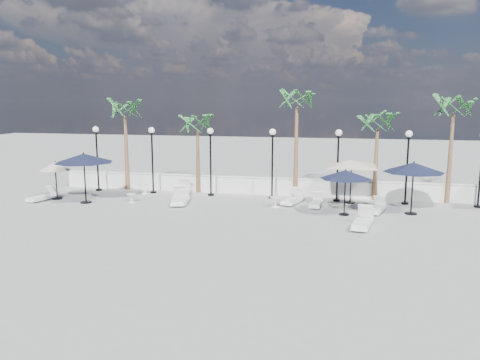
% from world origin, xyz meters
% --- Properties ---
extents(ground, '(100.00, 100.00, 0.00)m').
position_xyz_m(ground, '(0.00, 0.00, 0.00)').
color(ground, gray).
rests_on(ground, ground).
extents(balustrade, '(26.00, 0.30, 1.01)m').
position_xyz_m(balustrade, '(0.00, 7.50, 0.47)').
color(balustrade, silver).
rests_on(balustrade, ground).
extents(lamppost_0, '(0.36, 0.36, 3.84)m').
position_xyz_m(lamppost_0, '(-10.50, 6.50, 2.49)').
color(lamppost_0, black).
rests_on(lamppost_0, ground).
extents(lamppost_1, '(0.36, 0.36, 3.84)m').
position_xyz_m(lamppost_1, '(-7.00, 6.50, 2.49)').
color(lamppost_1, black).
rests_on(lamppost_1, ground).
extents(lamppost_2, '(0.36, 0.36, 3.84)m').
position_xyz_m(lamppost_2, '(-3.50, 6.50, 2.49)').
color(lamppost_2, black).
rests_on(lamppost_2, ground).
extents(lamppost_3, '(0.36, 0.36, 3.84)m').
position_xyz_m(lamppost_3, '(0.00, 6.50, 2.49)').
color(lamppost_3, black).
rests_on(lamppost_3, ground).
extents(lamppost_4, '(0.36, 0.36, 3.84)m').
position_xyz_m(lamppost_4, '(3.50, 6.50, 2.49)').
color(lamppost_4, black).
rests_on(lamppost_4, ground).
extents(lamppost_5, '(0.36, 0.36, 3.84)m').
position_xyz_m(lamppost_5, '(7.00, 6.50, 2.49)').
color(lamppost_5, black).
rests_on(lamppost_5, ground).
extents(palm_0, '(2.60, 2.60, 5.50)m').
position_xyz_m(palm_0, '(-9.00, 7.30, 4.53)').
color(palm_0, brown).
rests_on(palm_0, ground).
extents(palm_1, '(2.60, 2.60, 4.70)m').
position_xyz_m(palm_1, '(-4.50, 7.30, 3.75)').
color(palm_1, brown).
rests_on(palm_1, ground).
extents(palm_2, '(2.60, 2.60, 6.10)m').
position_xyz_m(palm_2, '(1.20, 7.30, 5.12)').
color(palm_2, brown).
rests_on(palm_2, ground).
extents(palm_3, '(2.60, 2.60, 4.90)m').
position_xyz_m(palm_3, '(5.50, 7.30, 3.95)').
color(palm_3, brown).
rests_on(palm_3, ground).
extents(palm_4, '(2.60, 2.60, 5.70)m').
position_xyz_m(palm_4, '(9.20, 7.30, 4.73)').
color(palm_4, brown).
rests_on(palm_4, ground).
extents(lounger_0, '(0.93, 1.82, 0.65)m').
position_xyz_m(lounger_0, '(-12.00, 3.17, 0.22)').
color(lounger_0, white).
rests_on(lounger_0, ground).
extents(lounger_1, '(1.12, 2.20, 0.79)m').
position_xyz_m(lounger_1, '(-5.07, 6.22, 0.26)').
color(lounger_1, white).
rests_on(lounger_1, ground).
extents(lounger_2, '(1.22, 2.21, 0.79)m').
position_xyz_m(lounger_2, '(-4.54, 3.99, 0.26)').
color(lounger_2, white).
rests_on(lounger_2, ground).
extents(lounger_3, '(0.82, 1.71, 0.62)m').
position_xyz_m(lounger_3, '(-4.35, 4.08, 0.21)').
color(lounger_3, white).
rests_on(lounger_3, ground).
extents(lounger_4, '(1.08, 1.97, 0.70)m').
position_xyz_m(lounger_4, '(1.27, 5.30, 0.24)').
color(lounger_4, white).
rests_on(lounger_4, ground).
extents(lounger_5, '(0.65, 1.68, 0.62)m').
position_xyz_m(lounger_5, '(2.51, 4.89, 0.21)').
color(lounger_5, white).
rests_on(lounger_5, ground).
extents(lounger_6, '(1.02, 1.82, 0.65)m').
position_xyz_m(lounger_6, '(5.42, 4.18, 0.22)').
color(lounger_6, white).
rests_on(lounger_6, ground).
extents(lounger_7, '(1.03, 2.15, 0.77)m').
position_xyz_m(lounger_7, '(4.67, 1.26, 0.26)').
color(lounger_7, white).
rests_on(lounger_7, ground).
extents(side_table_0, '(0.48, 0.48, 0.46)m').
position_xyz_m(side_table_0, '(-7.10, 3.79, 0.28)').
color(side_table_0, white).
rests_on(side_table_0, ground).
extents(side_table_1, '(0.51, 0.51, 0.49)m').
position_xyz_m(side_table_1, '(-7.39, 6.20, 0.30)').
color(side_table_1, white).
rests_on(side_table_1, ground).
extents(side_table_2, '(0.54, 0.54, 0.52)m').
position_xyz_m(side_table_2, '(0.49, 4.35, 0.31)').
color(side_table_2, white).
rests_on(side_table_2, ground).
extents(parasol_navy_left, '(3.03, 3.03, 2.68)m').
position_xyz_m(parasol_navy_left, '(-9.42, 3.22, 2.36)').
color(parasol_navy_left, black).
rests_on(parasol_navy_left, ground).
extents(parasol_navy_mid, '(2.83, 2.83, 2.53)m').
position_xyz_m(parasol_navy_mid, '(7.01, 4.28, 2.23)').
color(parasol_navy_mid, black).
rests_on(parasol_navy_mid, ground).
extents(parasol_navy_right, '(2.44, 2.44, 2.19)m').
position_xyz_m(parasol_navy_right, '(3.90, 3.43, 1.92)').
color(parasol_navy_right, black).
rests_on(parasol_navy_right, ground).
extents(parasol_cream_sq_a, '(5.00, 5.00, 2.45)m').
position_xyz_m(parasol_cream_sq_a, '(4.21, 6.20, 2.27)').
color(parasol_cream_sq_a, black).
rests_on(parasol_cream_sq_a, ground).
extents(parasol_cream_small, '(1.70, 1.70, 2.09)m').
position_xyz_m(parasol_cream_small, '(-11.47, 3.75, 1.79)').
color(parasol_cream_small, black).
rests_on(parasol_cream_small, ground).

